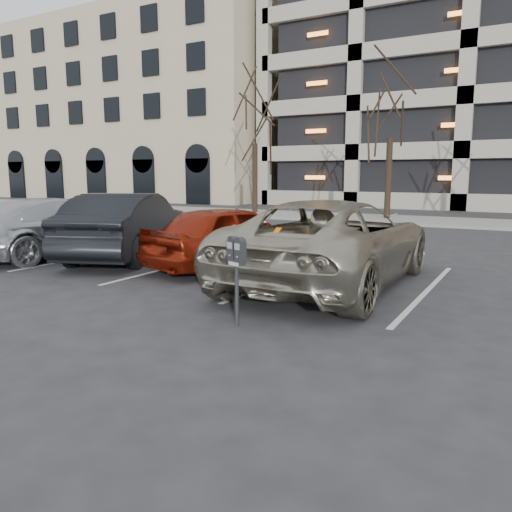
{
  "coord_description": "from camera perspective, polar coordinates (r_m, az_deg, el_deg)",
  "views": [
    {
      "loc": [
        3.06,
        -6.98,
        2.13
      ],
      "look_at": [
        -0.06,
        -1.47,
        1.09
      ],
      "focal_mm": 35.0,
      "sensor_mm": 36.0,
      "label": 1
    }
  ],
  "objects": [
    {
      "name": "car_silver",
      "position": [
        13.98,
        -21.08,
        3.13
      ],
      "size": [
        3.03,
        5.56,
        1.53
      ],
      "primitive_type": "imported",
      "rotation": [
        0.0,
        0.0,
        2.97
      ],
      "color": "#B6B9BE",
      "rests_on": "ground"
    },
    {
      "name": "sidewalk",
      "position": [
        23.28,
        21.86,
        3.59
      ],
      "size": [
        80.0,
        4.0,
        0.12
      ],
      "primitive_type": "cube",
      "color": "gray",
      "rests_on": "ground"
    },
    {
      "name": "tree_b",
      "position": [
        24.08,
        15.31,
        18.23
      ],
      "size": [
        3.64,
        3.64,
        8.27
      ],
      "color": "black",
      "rests_on": "ground"
    },
    {
      "name": "parking_meter",
      "position": [
        6.93,
        -2.24,
        -0.37
      ],
      "size": [
        0.34,
        0.22,
        1.25
      ],
      "rotation": [
        0.0,
        0.0,
        -0.36
      ],
      "color": "black",
      "rests_on": "ground"
    },
    {
      "name": "suv_silver",
      "position": [
        9.77,
        8.69,
        1.59
      ],
      "size": [
        2.81,
        5.98,
        1.66
      ],
      "rotation": [
        0.0,
        0.0,
        3.15
      ],
      "color": "#AFA995",
      "rests_on": "ground"
    },
    {
      "name": "car_red",
      "position": [
        11.46,
        -2.95,
        2.32
      ],
      "size": [
        2.6,
        4.54,
        1.45
      ],
      "primitive_type": "imported",
      "rotation": [
        0.0,
        0.0,
        2.93
      ],
      "color": "maroon",
      "rests_on": "ground"
    },
    {
      "name": "tree_a",
      "position": [
        26.7,
        -0.12,
        17.5
      ],
      "size": [
        3.6,
        3.6,
        8.18
      ],
      "color": "black",
      "rests_on": "ground"
    },
    {
      "name": "car_dark",
      "position": [
        13.14,
        -14.38,
        3.38
      ],
      "size": [
        3.48,
        5.32,
        1.66
      ],
      "primitive_type": "imported",
      "rotation": [
        0.0,
        0.0,
        3.52
      ],
      "color": "black",
      "rests_on": "ground"
    },
    {
      "name": "ground",
      "position": [
        7.91,
        5.63,
        -6.29
      ],
      "size": [
        140.0,
        140.0,
        0.0
      ],
      "primitive_type": "plane",
      "color": "#28282B",
      "rests_on": "ground"
    },
    {
      "name": "stall_lines",
      "position": [
        10.51,
        3.74,
        -2.31
      ],
      "size": [
        16.9,
        5.2,
        0.0
      ],
      "color": "silver",
      "rests_on": "ground"
    },
    {
      "name": "office_building",
      "position": [
        48.53,
        -10.93,
        15.54
      ],
      "size": [
        26.0,
        16.2,
        15.0
      ],
      "color": "tan",
      "rests_on": "ground"
    }
  ]
}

